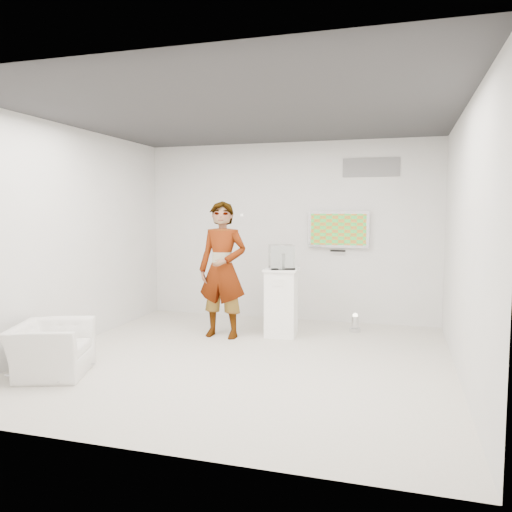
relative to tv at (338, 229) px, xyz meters
name	(u,v)px	position (x,y,z in m)	size (l,w,h in m)	color
room	(244,240)	(-0.85, -2.45, -0.05)	(5.01, 5.01, 3.00)	beige
tv	(338,229)	(0.00, 0.00, 0.00)	(1.00, 0.08, 0.60)	#BABABE
logo_decal	(371,167)	(0.50, 0.04, 1.00)	(0.90, 0.02, 0.30)	slate
person	(223,270)	(-1.50, -1.44, -0.55)	(0.73, 0.48, 1.99)	silver
armchair	(51,349)	(-2.79, -3.59, -1.26)	(0.89, 0.78, 0.58)	silver
pedestal	(281,302)	(-0.69, -1.15, -1.05)	(0.49, 0.49, 1.00)	white
floor_uplight	(355,323)	(0.35, -0.59, -1.41)	(0.18, 0.18, 0.27)	silver
vitrine	(281,257)	(-0.69, -1.15, -0.37)	(0.35, 0.35, 0.35)	white
console	(281,261)	(-0.69, -1.15, -0.43)	(0.05, 0.17, 0.23)	white
wii_remote	(242,215)	(-1.24, -1.31, 0.24)	(0.04, 0.14, 0.04)	white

